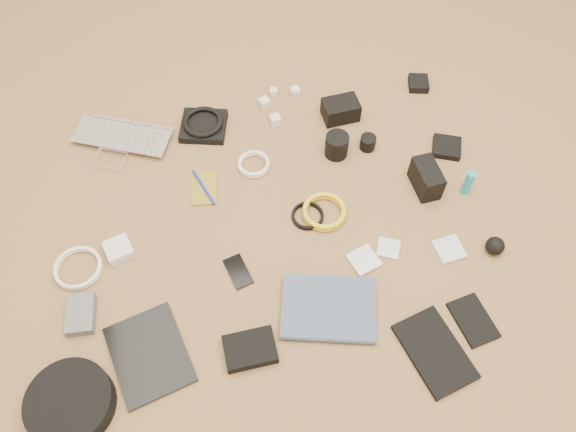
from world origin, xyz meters
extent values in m
cube|color=olive|center=(0.00, 0.00, -0.02)|extent=(4.00, 4.00, 0.04)
imported|color=silver|center=(-0.45, 0.38, 0.01)|extent=(0.38, 0.33, 0.03)
cube|color=black|center=(-0.16, 0.42, 0.01)|extent=(0.18, 0.17, 0.03)
torus|color=black|center=(-0.16, 0.42, 0.03)|extent=(0.15, 0.15, 0.02)
cube|color=silver|center=(0.10, 0.54, 0.01)|extent=(0.03, 0.03, 0.03)
cube|color=silver|center=(0.06, 0.49, 0.02)|extent=(0.04, 0.04, 0.03)
cube|color=silver|center=(0.17, 0.52, 0.01)|extent=(0.03, 0.03, 0.03)
cube|color=silver|center=(0.08, 0.40, 0.02)|extent=(0.04, 0.04, 0.03)
cube|color=black|center=(0.31, 0.39, 0.03)|extent=(0.13, 0.09, 0.07)
cube|color=black|center=(0.61, 0.48, 0.01)|extent=(0.08, 0.09, 0.03)
cube|color=olive|center=(-0.19, 0.17, 0.00)|extent=(0.09, 0.13, 0.01)
cylinder|color=#1524AC|center=(-0.19, 0.17, 0.01)|extent=(0.06, 0.14, 0.01)
torus|color=white|center=(-0.02, 0.23, 0.01)|extent=(0.11, 0.11, 0.01)
cylinder|color=black|center=(0.26, 0.24, 0.04)|extent=(0.10, 0.10, 0.08)
cylinder|color=black|center=(0.36, 0.24, 0.02)|extent=(0.05, 0.05, 0.05)
cube|color=black|center=(0.62, 0.19, 0.01)|extent=(0.12, 0.12, 0.02)
cube|color=silver|center=(-0.45, -0.01, 0.02)|extent=(0.09, 0.09, 0.03)
torus|color=white|center=(-0.57, -0.05, 0.01)|extent=(0.18, 0.18, 0.01)
torus|color=black|center=(0.12, 0.01, 0.00)|extent=(0.12, 0.12, 0.01)
torus|color=yellow|center=(0.17, 0.01, 0.01)|extent=(0.16, 0.16, 0.02)
cube|color=black|center=(0.50, 0.06, 0.05)|extent=(0.08, 0.13, 0.09)
cylinder|color=teal|center=(0.62, 0.02, 0.05)|extent=(0.03, 0.03, 0.09)
cube|color=#59595E|center=(-0.55, -0.19, 0.02)|extent=(0.08, 0.12, 0.03)
cube|color=black|center=(-0.38, -0.34, 0.01)|extent=(0.24, 0.28, 0.01)
cube|color=black|center=(-0.12, -0.14, 0.00)|extent=(0.08, 0.11, 0.01)
cube|color=silver|center=(0.25, -0.17, 0.01)|extent=(0.10, 0.10, 0.01)
cube|color=silver|center=(0.33, -0.14, 0.00)|extent=(0.08, 0.08, 0.01)
cube|color=silver|center=(0.50, -0.18, 0.01)|extent=(0.09, 0.09, 0.01)
sphere|color=black|center=(0.63, -0.20, 0.03)|extent=(0.06, 0.06, 0.05)
cylinder|color=black|center=(-0.57, -0.43, 0.03)|extent=(0.22, 0.22, 0.06)
cube|color=black|center=(-0.12, -0.37, 0.02)|extent=(0.14, 0.10, 0.03)
imported|color=#3F4E6B|center=(0.09, -0.39, 0.01)|extent=(0.29, 0.24, 0.03)
cube|color=black|center=(0.36, -0.46, 0.01)|extent=(0.19, 0.25, 0.02)
cube|color=black|center=(0.49, -0.40, 0.01)|extent=(0.12, 0.15, 0.01)
camera|label=1|loc=(-0.11, -0.87, 1.44)|focal=35.00mm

